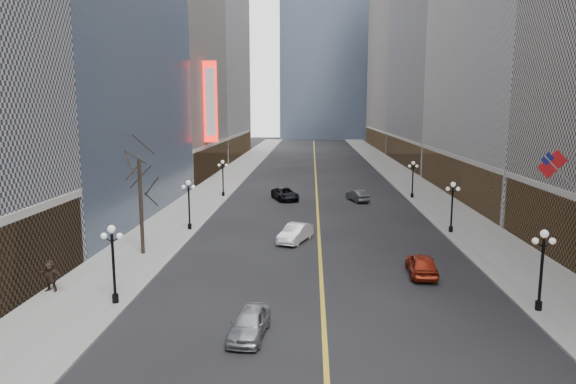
# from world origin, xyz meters

# --- Properties ---
(sidewalk_east) EXTENTS (6.00, 230.00, 0.15)m
(sidewalk_east) POSITION_xyz_m (14.00, 70.00, 0.07)
(sidewalk_east) COLOR gray
(sidewalk_east) RESTS_ON ground
(sidewalk_west) EXTENTS (6.00, 230.00, 0.15)m
(sidewalk_west) POSITION_xyz_m (-14.00, 70.00, 0.07)
(sidewalk_west) COLOR gray
(sidewalk_west) RESTS_ON ground
(lane_line) EXTENTS (0.25, 200.00, 0.02)m
(lane_line) POSITION_xyz_m (0.00, 80.00, 0.01)
(lane_line) COLOR gold
(lane_line) RESTS_ON ground
(bldg_east_c) EXTENTS (26.60, 40.60, 48.80)m
(bldg_east_c) POSITION_xyz_m (29.88, 106.00, 24.18)
(bldg_east_c) COLOR #9C9B9E
(bldg_east_c) RESTS_ON ground
(bldg_east_d) EXTENTS (26.60, 46.60, 62.80)m
(bldg_east_d) POSITION_xyz_m (29.90, 149.00, 31.17)
(bldg_east_d) COLOR #AC9E8E
(bldg_east_d) RESTS_ON ground
(bldg_west_c) EXTENTS (26.60, 30.60, 50.80)m
(bldg_west_c) POSITION_xyz_m (-29.88, 87.00, 25.19)
(bldg_west_c) COLOR #AC9E8E
(bldg_west_c) RESTS_ON ground
(streetlamp_east_1) EXTENTS (1.26, 0.44, 4.52)m
(streetlamp_east_1) POSITION_xyz_m (11.80, 30.00, 2.90)
(streetlamp_east_1) COLOR black
(streetlamp_east_1) RESTS_ON sidewalk_east
(streetlamp_east_2) EXTENTS (1.26, 0.44, 4.52)m
(streetlamp_east_2) POSITION_xyz_m (11.80, 48.00, 2.90)
(streetlamp_east_2) COLOR black
(streetlamp_east_2) RESTS_ON sidewalk_east
(streetlamp_east_3) EXTENTS (1.26, 0.44, 4.52)m
(streetlamp_east_3) POSITION_xyz_m (11.80, 66.00, 2.90)
(streetlamp_east_3) COLOR black
(streetlamp_east_3) RESTS_ON sidewalk_east
(streetlamp_west_1) EXTENTS (1.26, 0.44, 4.52)m
(streetlamp_west_1) POSITION_xyz_m (-11.80, 30.00, 2.90)
(streetlamp_west_1) COLOR black
(streetlamp_west_1) RESTS_ON sidewalk_west
(streetlamp_west_2) EXTENTS (1.26, 0.44, 4.52)m
(streetlamp_west_2) POSITION_xyz_m (-11.80, 48.00, 2.90)
(streetlamp_west_2) COLOR black
(streetlamp_west_2) RESTS_ON sidewalk_west
(streetlamp_west_3) EXTENTS (1.26, 0.44, 4.52)m
(streetlamp_west_3) POSITION_xyz_m (-11.80, 66.00, 2.90)
(streetlamp_west_3) COLOR black
(streetlamp_west_3) RESTS_ON sidewalk_west
(flag_5) EXTENTS (2.87, 0.12, 2.87)m
(flag_5) POSITION_xyz_m (15.31, 37.00, 7.29)
(flag_5) COLOR #B2B2B7
(flag_5) RESTS_ON ground
(theatre_marquee) EXTENTS (2.00, 0.55, 12.00)m
(theatre_marquee) POSITION_xyz_m (-15.88, 80.00, 12.00)
(theatre_marquee) COLOR red
(theatre_marquee) RESTS_ON ground
(tree_west_far) EXTENTS (3.60, 3.60, 7.92)m
(tree_west_far) POSITION_xyz_m (-13.50, 40.00, 6.24)
(tree_west_far) COLOR #2D231C
(tree_west_far) RESTS_ON sidewalk_west
(car_nb_near) EXTENTS (2.02, 4.20, 1.38)m
(car_nb_near) POSITION_xyz_m (-3.68, 26.33, 0.69)
(car_nb_near) COLOR #9B9DA2
(car_nb_near) RESTS_ON ground
(car_nb_mid) EXTENTS (3.09, 4.81, 1.50)m
(car_nb_mid) POSITION_xyz_m (-2.00, 44.50, 0.75)
(car_nb_mid) COLOR silver
(car_nb_mid) RESTS_ON ground
(car_nb_far) EXTENTS (4.04, 5.77, 1.46)m
(car_nb_far) POSITION_xyz_m (-3.90, 64.37, 0.73)
(car_nb_far) COLOR black
(car_nb_far) RESTS_ON ground
(car_sb_mid) EXTENTS (2.00, 4.49, 1.50)m
(car_sb_mid) POSITION_xyz_m (6.73, 36.17, 0.75)
(car_sb_mid) COLOR maroon
(car_sb_mid) RESTS_ON ground
(car_sb_far) EXTENTS (2.72, 4.46, 1.39)m
(car_sb_far) POSITION_xyz_m (4.88, 63.78, 0.69)
(car_sb_far) COLOR #414648
(car_sb_far) RESTS_ON ground
(ped_west_far) EXTENTS (1.87, 0.77, 1.95)m
(ped_west_far) POSITION_xyz_m (-16.40, 31.68, 1.13)
(ped_west_far) COLOR #2F221A
(ped_west_far) RESTS_ON sidewalk_west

